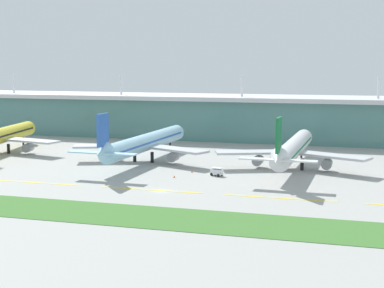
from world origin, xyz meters
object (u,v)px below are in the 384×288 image
baggage_cart (217,172)px  airliner_nearest (1,136)px  safety_cone_nose_front (174,177)px  airliner_near_middle (145,143)px  safety_cone_left_wingtip (192,171)px  airliner_far_middle (293,149)px

baggage_cart → airliner_nearest: bearing=166.1°
baggage_cart → safety_cone_nose_front: bearing=-151.4°
airliner_near_middle → safety_cone_left_wingtip: 26.64m
airliner_nearest → safety_cone_left_wingtip: size_ratio=85.21×
airliner_nearest → airliner_far_middle: (108.35, -3.40, 0.01)m
airliner_near_middle → airliner_far_middle: bearing=0.0°
safety_cone_left_wingtip → airliner_far_middle: bearing=27.8°
safety_cone_left_wingtip → airliner_near_middle: bearing=144.2°
airliner_near_middle → airliner_nearest: bearing=176.6°
airliner_nearest → baggage_cart: airliner_nearest is taller
airliner_near_middle → airliner_far_middle: (49.88, 0.03, -0.00)m
airliner_near_middle → safety_cone_left_wingtip: airliner_near_middle is taller
airliner_far_middle → baggage_cart: size_ratio=16.75×
airliner_near_middle → baggage_cart: (29.62, -18.31, -5.19)m
airliner_near_middle → safety_cone_nose_front: 31.17m
baggage_cart → safety_cone_nose_front: 12.85m
baggage_cart → airliner_near_middle: bearing=148.3°
airliner_near_middle → airliner_far_middle: size_ratio=1.06×
airliner_far_middle → safety_cone_nose_front: 40.37m
airliner_near_middle → safety_cone_nose_front: (18.35, -24.44, -6.11)m
airliner_nearest → safety_cone_left_wingtip: airliner_nearest is taller
airliner_nearest → safety_cone_nose_front: (76.83, -27.87, -6.09)m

